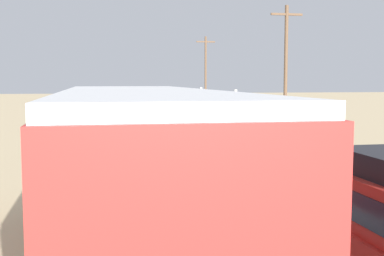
{
  "coord_description": "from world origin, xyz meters",
  "views": [
    {
      "loc": [
        -2.97,
        -10.0,
        3.39
      ],
      "look_at": [
        0.0,
        5.19,
        1.91
      ],
      "focal_mm": 46.73,
      "sensor_mm": 36.0,
      "label": 1
    }
  ],
  "objects_px": {
    "car_far": "(103,113)",
    "power_pole_far": "(206,71)",
    "bus": "(140,175)",
    "power_pole_mid": "(286,64)",
    "livestock_truck": "(177,112)"
  },
  "relations": [
    {
      "from": "car_far",
      "to": "bus",
      "type": "bearing_deg",
      "value": -89.67
    },
    {
      "from": "bus",
      "to": "power_pole_far",
      "type": "bearing_deg",
      "value": 76.09
    },
    {
      "from": "power_pole_mid",
      "to": "power_pole_far",
      "type": "xyz_separation_m",
      "value": [
        0.0,
        24.77,
        0.02
      ]
    },
    {
      "from": "bus",
      "to": "power_pole_mid",
      "type": "relative_size",
      "value": 1.2
    },
    {
      "from": "power_pole_mid",
      "to": "power_pole_far",
      "type": "bearing_deg",
      "value": 90.0
    },
    {
      "from": "power_pole_mid",
      "to": "livestock_truck",
      "type": "bearing_deg",
      "value": -139.65
    },
    {
      "from": "power_pole_mid",
      "to": "car_far",
      "type": "bearing_deg",
      "value": 162.27
    },
    {
      "from": "livestock_truck",
      "to": "power_pole_far",
      "type": "distance_m",
      "value": 33.33
    },
    {
      "from": "livestock_truck",
      "to": "bus",
      "type": "height_order",
      "value": "bus"
    },
    {
      "from": "bus",
      "to": "power_pole_far",
      "type": "height_order",
      "value": "power_pole_far"
    },
    {
      "from": "livestock_truck",
      "to": "power_pole_far",
      "type": "height_order",
      "value": "power_pole_far"
    },
    {
      "from": "livestock_truck",
      "to": "car_far",
      "type": "height_order",
      "value": "livestock_truck"
    },
    {
      "from": "car_far",
      "to": "power_pole_far",
      "type": "xyz_separation_m",
      "value": [
        12.09,
        20.9,
        3.41
      ]
    },
    {
      "from": "bus",
      "to": "car_far",
      "type": "distance_m",
      "value": 27.29
    },
    {
      "from": "livestock_truck",
      "to": "bus",
      "type": "relative_size",
      "value": 0.97
    }
  ]
}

